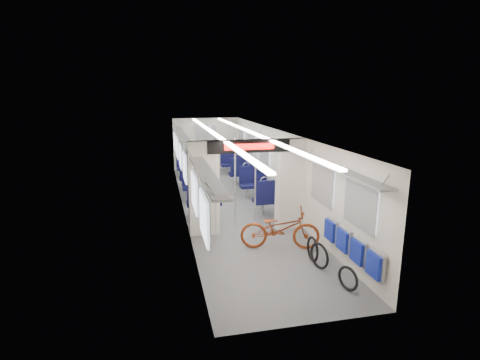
{
  "coord_description": "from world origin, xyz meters",
  "views": [
    {
      "loc": [
        -2.1,
        -10.63,
        3.39
      ],
      "look_at": [
        -0.09,
        -1.49,
        1.2
      ],
      "focal_mm": 28.0,
      "sensor_mm": 36.0,
      "label": 1
    }
  ],
  "objects": [
    {
      "name": "stanchion_far_left",
      "position": [
        -0.35,
        2.06,
        1.15
      ],
      "size": [
        0.04,
        0.04,
        2.3
      ],
      "primitive_type": "cylinder",
      "color": "silver",
      "rests_on": "ground"
    },
    {
      "name": "stanchion_near_left",
      "position": [
        -0.25,
        -1.64,
        1.15
      ],
      "size": [
        0.04,
        0.04,
        2.3
      ],
      "primitive_type": "cylinder",
      "color": "silver",
      "rests_on": "ground"
    },
    {
      "name": "bicycle",
      "position": [
        0.44,
        -3.21,
        0.46
      ],
      "size": [
        1.85,
        1.03,
        0.92
      ],
      "primitive_type": "imported",
      "rotation": [
        0.0,
        0.0,
        1.32
      ],
      "color": "maroon",
      "rests_on": "ground"
    },
    {
      "name": "stanchion_near_right",
      "position": [
        0.35,
        -1.37,
        1.15
      ],
      "size": [
        0.04,
        0.04,
        2.3
      ],
      "primitive_type": "cylinder",
      "color": "silver",
      "rests_on": "ground"
    },
    {
      "name": "seat_bay_far_left",
      "position": [
        -0.94,
        3.46,
        0.57
      ],
      "size": [
        0.96,
        2.29,
        1.17
      ],
      "color": "#0B0C33",
      "rests_on": "ground"
    },
    {
      "name": "seat_bay_far_right",
      "position": [
        0.93,
        3.74,
        0.57
      ],
      "size": [
        0.96,
        2.31,
        1.17
      ],
      "color": "#0B0C33",
      "rests_on": "ground"
    },
    {
      "name": "bike_hoop_a",
      "position": [
        1.03,
        -5.2,
        0.2
      ],
      "size": [
        0.2,
        0.44,
        0.45
      ],
      "primitive_type": "torus",
      "rotation": [
        1.57,
        0.0,
        1.91
      ],
      "color": "black",
      "rests_on": "ground"
    },
    {
      "name": "seat_bay_near_right",
      "position": [
        0.93,
        0.05,
        0.57
      ],
      "size": [
        0.95,
        2.24,
        1.15
      ],
      "color": "#0B0C33",
      "rests_on": "ground"
    },
    {
      "name": "bike_hoop_c",
      "position": [
        0.89,
        -3.97,
        0.24
      ],
      "size": [
        0.05,
        0.53,
        0.53
      ],
      "primitive_type": "torus",
      "rotation": [
        1.57,
        0.0,
        1.57
      ],
      "color": "black",
      "rests_on": "ground"
    },
    {
      "name": "bike_hoop_b",
      "position": [
        0.89,
        -4.31,
        0.24
      ],
      "size": [
        0.19,
        0.53,
        0.53
      ],
      "primitive_type": "torus",
      "rotation": [
        1.57,
        0.0,
        1.85
      ],
      "color": "black",
      "rests_on": "ground"
    },
    {
      "name": "stanchion_far_right",
      "position": [
        0.41,
        1.56,
        1.15
      ],
      "size": [
        0.04,
        0.04,
        2.3
      ],
      "primitive_type": "cylinder",
      "color": "silver",
      "rests_on": "ground"
    },
    {
      "name": "flip_bench",
      "position": [
        1.35,
        -4.66,
        0.58
      ],
      "size": [
        0.12,
        2.08,
        0.49
      ],
      "color": "gray",
      "rests_on": "carriage"
    },
    {
      "name": "carriage",
      "position": [
        0.0,
        -0.27,
        1.5
      ],
      "size": [
        12.0,
        12.02,
        2.31
      ],
      "color": "#515456",
      "rests_on": "ground"
    },
    {
      "name": "seat_bay_near_left",
      "position": [
        -0.93,
        0.23,
        0.57
      ],
      "size": [
        0.95,
        2.25,
        1.15
      ],
      "color": "#0B0C33",
      "rests_on": "ground"
    }
  ]
}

